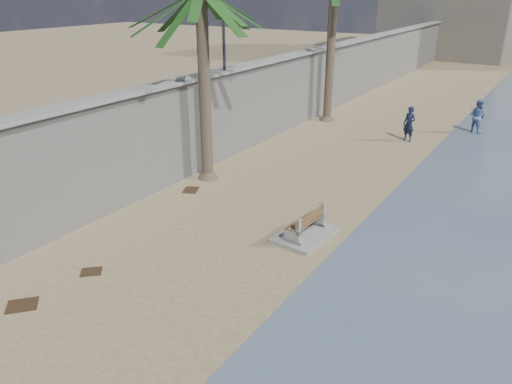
% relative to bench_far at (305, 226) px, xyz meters
% --- Properties ---
extents(ground_plane, '(140.00, 140.00, 0.00)m').
position_rel_bench_far_xyz_m(ground_plane, '(-0.92, -7.37, -0.34)').
color(ground_plane, '#967F5C').
extents(seawall, '(0.45, 70.00, 3.50)m').
position_rel_bench_far_xyz_m(seawall, '(-6.12, 12.63, 1.41)').
color(seawall, gray).
rests_on(seawall, ground_plane).
extents(wall_cap, '(0.80, 70.00, 0.12)m').
position_rel_bench_far_xyz_m(wall_cap, '(-6.12, 12.63, 3.21)').
color(wall_cap, gray).
rests_on(wall_cap, seawall).
extents(bench_far, '(1.41, 1.97, 0.79)m').
position_rel_bench_far_xyz_m(bench_far, '(0.00, 0.00, 0.00)').
color(bench_far, gray).
rests_on(bench_far, ground_plane).
extents(person_a, '(0.78, 0.66, 1.86)m').
position_rel_bench_far_xyz_m(person_a, '(-0.30, 11.03, 0.59)').
color(person_a, '#131A35').
rests_on(person_a, ground_plane).
extents(person_b, '(1.08, 0.98, 1.81)m').
position_rel_bench_far_xyz_m(person_b, '(2.08, 14.22, 0.56)').
color(person_b, '#496698').
rests_on(person_b, ground_plane).
extents(debris_b, '(0.83, 0.84, 0.03)m').
position_rel_bench_far_xyz_m(debris_b, '(-3.86, -6.40, -0.33)').
color(debris_b, '#382616').
rests_on(debris_b, ground_plane).
extents(debris_c, '(0.69, 0.75, 0.03)m').
position_rel_bench_far_xyz_m(debris_c, '(-4.99, 0.98, -0.33)').
color(debris_c, '#382616').
rests_on(debris_c, ground_plane).
extents(debris_d, '(0.65, 0.64, 0.03)m').
position_rel_bench_far_xyz_m(debris_d, '(-3.66, -4.59, -0.33)').
color(debris_d, '#382616').
rests_on(debris_d, ground_plane).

